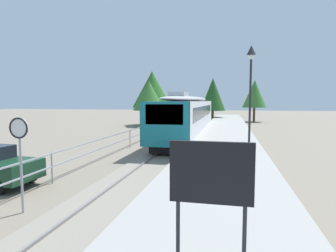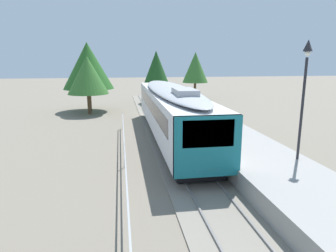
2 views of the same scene
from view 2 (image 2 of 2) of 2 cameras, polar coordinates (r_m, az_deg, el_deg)
ground_plane at (r=16.64m, az=-7.18°, el=-6.54°), size 160.00×160.00×0.00m
track_rails at (r=16.97m, az=3.04°, el=-5.96°), size 3.20×60.00×0.14m
commuter_train at (r=20.62m, az=0.59°, el=3.39°), size 2.82×18.08×3.74m
station_platform at (r=17.79m, az=13.38°, el=-4.01°), size 3.90×60.00×0.90m
platform_lamp_mid_platform at (r=14.56m, az=24.63°, el=8.32°), size 0.34×0.34×5.35m
tree_behind_carpark at (r=43.47m, az=5.22°, el=11.03°), size 3.66×3.66×6.49m
tree_behind_station_far at (r=31.18m, az=-15.05°, el=9.34°), size 4.08×4.08×5.81m
tree_distant_left at (r=33.13m, az=-15.02°, el=11.01°), size 5.28×5.28×7.21m
tree_distant_centre at (r=37.85m, az=-2.25°, el=10.60°), size 3.64×3.64×6.52m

